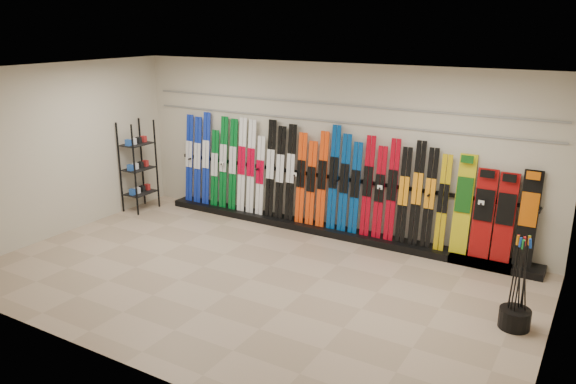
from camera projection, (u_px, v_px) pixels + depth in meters
The scene contains 13 objects.
floor at pixel (250, 279), 8.31m from camera, with size 8.00×8.00×0.00m, color tan.
back_wall at pixel (328, 149), 9.93m from camera, with size 8.00×8.00×0.00m, color beige.
left_wall at pixel (60, 150), 9.82m from camera, with size 5.00×5.00×0.00m, color beige.
right_wall at pixel (561, 234), 5.93m from camera, with size 5.00×5.00×0.00m, color beige.
ceiling at pixel (246, 73), 7.44m from camera, with size 8.00×8.00×0.00m, color silver.
ski_rack_base at pixel (332, 231), 10.06m from camera, with size 8.00×0.40×0.12m, color black.
skis at pixel (299, 176), 10.17m from camera, with size 5.37×0.20×1.84m.
snowboards at pixel (494, 213), 8.58m from camera, with size 1.23×0.24×1.58m.
accessory_rack at pixel (138, 166), 11.17m from camera, with size 0.40×0.60×1.81m, color black.
pole_bin at pixel (514, 318), 6.96m from camera, with size 0.38×0.38×0.25m, color black.
ski_poles at pixel (519, 282), 6.84m from camera, with size 0.26×0.26×1.18m.
slatwall_rail_0 at pixel (328, 121), 9.77m from camera, with size 7.60×0.02×0.03m, color gray.
slatwall_rail_1 at pixel (329, 104), 9.69m from camera, with size 7.60×0.02×0.03m, color gray.
Camera 1 is at (4.33, -6.24, 3.64)m, focal length 35.00 mm.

